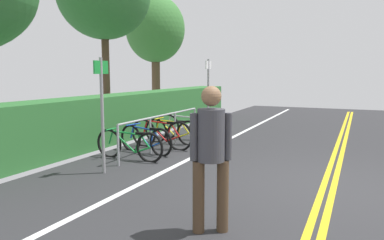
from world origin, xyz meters
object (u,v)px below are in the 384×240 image
at_px(bicycle_4, 184,127).
at_px(tree_far_right, 155,30).
at_px(bike_rack, 163,124).
at_px(sign_post_near, 102,104).
at_px(bicycle_0, 129,145).
at_px(sign_post_far, 208,89).
at_px(bicycle_3, 172,131).
at_px(pedestrian, 211,149).
at_px(bicycle_1, 145,140).
at_px(bicycle_2, 161,134).

bearing_deg(bicycle_4, tree_far_right, 37.91).
relative_size(bike_rack, sign_post_near, 1.78).
relative_size(bicycle_0, sign_post_near, 0.81).
bearing_deg(sign_post_far, bicycle_3, 172.00).
bearing_deg(bicycle_0, bike_rack, -5.33).
relative_size(bicycle_3, pedestrian, 0.96).
xyz_separation_m(bicycle_0, pedestrian, (-2.71, -2.98, 0.68)).
distance_m(pedestrian, sign_post_near, 3.22).
bearing_deg(bicycle_1, pedestrian, -138.70).
bearing_deg(bicycle_3, bicycle_2, -177.79).
height_order(bicycle_0, pedestrian, pedestrian).
distance_m(bike_rack, bicycle_1, 0.71).
bearing_deg(sign_post_near, tree_far_right, 23.78).
xyz_separation_m(bicycle_4, sign_post_near, (-3.87, -0.17, 0.95)).
relative_size(bicycle_2, sign_post_far, 0.78).
bearing_deg(bike_rack, bicycle_3, 8.96).
relative_size(bicycle_4, sign_post_near, 0.83).
height_order(bicycle_1, bicycle_3, bicycle_3).
distance_m(sign_post_near, sign_post_far, 5.01).
height_order(sign_post_near, sign_post_far, sign_post_far).
xyz_separation_m(bicycle_3, bicycle_4, (0.74, -0.00, 0.03)).
bearing_deg(bicycle_4, bicycle_3, 179.92).
relative_size(pedestrian, sign_post_near, 0.80).
bearing_deg(bicycle_1, bicycle_0, -179.25).
bearing_deg(bicycle_4, bicycle_1, 179.19).
height_order(sign_post_far, tree_far_right, tree_far_right).
relative_size(bicycle_2, sign_post_near, 0.83).
height_order(bicycle_0, sign_post_near, sign_post_near).
height_order(bicycle_1, sign_post_near, sign_post_near).
bearing_deg(bicycle_1, bicycle_2, -4.61).
xyz_separation_m(pedestrian, sign_post_far, (6.60, 2.70, 0.37)).
height_order(bicycle_4, sign_post_far, sign_post_far).
distance_m(bicycle_2, pedestrian, 5.06).
bearing_deg(bike_rack, tree_far_right, 31.43).
bearing_deg(pedestrian, sign_post_far, 22.27).
xyz_separation_m(sign_post_near, sign_post_far, (5.01, -0.09, 0.07)).
bearing_deg(sign_post_far, bicycle_4, 167.01).
xyz_separation_m(bicycle_0, bicycle_3, (2.00, -0.02, 0.01)).
bearing_deg(bike_rack, bicycle_2, 74.30).
bearing_deg(bicycle_3, sign_post_near, -176.78).
relative_size(bicycle_1, bicycle_2, 0.90).
relative_size(bicycle_3, bicycle_4, 0.93).
bearing_deg(bike_rack, sign_post_near, -178.35).
distance_m(pedestrian, tree_far_right, 12.18).
distance_m(bike_rack, pedestrian, 4.97).
bearing_deg(bicycle_3, bike_rack, -171.04).
relative_size(bicycle_2, bicycle_4, 1.00).
distance_m(bike_rack, bicycle_2, 0.27).
bearing_deg(sign_post_near, bicycle_4, 2.59).
bearing_deg(pedestrian, sign_post_near, 60.40).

